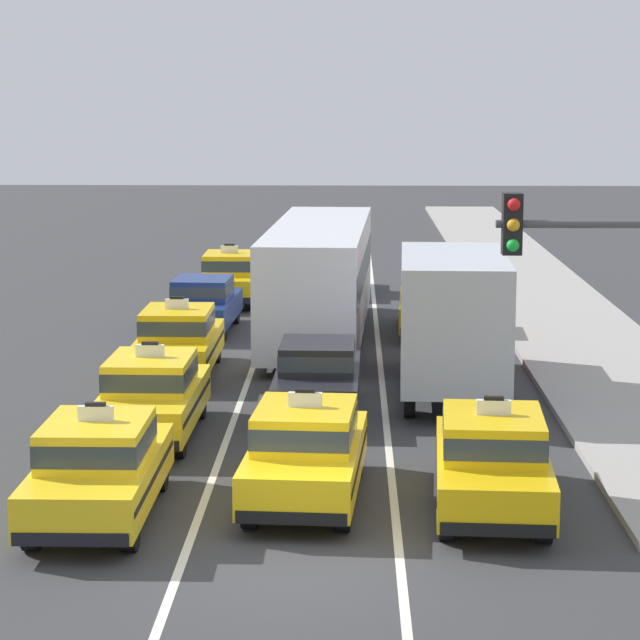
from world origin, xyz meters
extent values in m
plane|color=#353538|center=(0.00, 0.00, 0.00)|extent=(160.00, 160.00, 0.00)
cube|color=silver|center=(-1.60, 20.00, 0.00)|extent=(0.14, 80.00, 0.01)
cube|color=silver|center=(1.60, 20.00, 0.00)|extent=(0.14, 80.00, 0.01)
cube|color=#9E9993|center=(7.20, 15.00, 0.07)|extent=(4.00, 90.00, 0.15)
cylinder|color=black|center=(-3.91, 3.67, 0.32)|extent=(0.24, 0.64, 0.64)
cylinder|color=black|center=(-2.44, 3.67, 0.32)|extent=(0.24, 0.64, 0.64)
cylinder|color=black|center=(-3.92, 0.61, 0.32)|extent=(0.24, 0.64, 0.64)
cylinder|color=black|center=(-2.44, 0.61, 0.32)|extent=(0.24, 0.64, 0.64)
cube|color=yellow|center=(-3.18, 2.14, 0.67)|extent=(1.81, 4.50, 0.70)
cube|color=black|center=(-3.18, 2.14, 0.72)|extent=(1.83, 4.14, 0.10)
cube|color=yellow|center=(-3.18, 1.99, 1.34)|extent=(1.60, 2.10, 0.64)
cube|color=#2D3842|center=(-3.18, 1.99, 1.34)|extent=(1.62, 2.12, 0.35)
cube|color=white|center=(-3.18, 1.99, 1.78)|extent=(0.56, 0.12, 0.24)
cube|color=black|center=(-3.18, 1.99, 1.93)|extent=(0.32, 0.11, 0.06)
cube|color=black|center=(-3.17, 4.35, 0.42)|extent=(1.71, 0.14, 0.20)
cube|color=black|center=(-3.18, -0.07, 0.42)|extent=(1.71, 0.14, 0.20)
cylinder|color=black|center=(-3.82, 8.84, 0.32)|extent=(0.25, 0.64, 0.64)
cylinder|color=black|center=(-2.34, 8.82, 0.32)|extent=(0.25, 0.64, 0.64)
cylinder|color=black|center=(-3.86, 5.78, 0.32)|extent=(0.25, 0.64, 0.64)
cylinder|color=black|center=(-2.38, 5.76, 0.32)|extent=(0.25, 0.64, 0.64)
cube|color=yellow|center=(-3.10, 7.30, 0.67)|extent=(1.86, 4.52, 0.70)
cube|color=black|center=(-3.10, 7.30, 0.72)|extent=(1.87, 4.16, 0.10)
cube|color=yellow|center=(-3.10, 7.15, 1.34)|extent=(1.63, 2.12, 0.64)
cube|color=#2D3842|center=(-3.10, 7.15, 1.34)|extent=(1.65, 2.14, 0.35)
cube|color=white|center=(-3.10, 7.15, 1.78)|extent=(0.56, 0.13, 0.24)
cube|color=black|center=(-3.10, 7.15, 1.93)|extent=(0.32, 0.11, 0.06)
cube|color=black|center=(-3.07, 9.51, 0.42)|extent=(1.71, 0.16, 0.20)
cube|color=black|center=(-3.13, 5.09, 0.42)|extent=(1.71, 0.16, 0.20)
cylinder|color=black|center=(-4.08, 14.69, 0.32)|extent=(0.24, 0.64, 0.64)
cylinder|color=black|center=(-2.60, 14.69, 0.32)|extent=(0.24, 0.64, 0.64)
cylinder|color=black|center=(-4.08, 11.63, 0.32)|extent=(0.24, 0.64, 0.64)
cylinder|color=black|center=(-2.60, 11.63, 0.32)|extent=(0.24, 0.64, 0.64)
cube|color=yellow|center=(-3.34, 13.16, 0.67)|extent=(1.80, 4.50, 0.70)
cube|color=black|center=(-3.34, 13.16, 0.72)|extent=(1.82, 4.14, 0.10)
cube|color=yellow|center=(-3.34, 13.01, 1.34)|extent=(1.60, 2.10, 0.64)
cube|color=#2D3842|center=(-3.34, 13.01, 1.34)|extent=(1.62, 2.12, 0.35)
cube|color=white|center=(-3.34, 13.01, 1.78)|extent=(0.56, 0.12, 0.24)
cube|color=black|center=(-3.34, 13.01, 1.93)|extent=(0.32, 0.11, 0.06)
cube|color=black|center=(-3.34, 15.37, 0.42)|extent=(1.71, 0.14, 0.20)
cube|color=black|center=(-3.34, 10.95, 0.42)|extent=(1.71, 0.14, 0.20)
cylinder|color=black|center=(-4.06, 20.51, 0.32)|extent=(0.27, 0.65, 0.64)
cylinder|color=black|center=(-2.62, 20.45, 0.32)|extent=(0.27, 0.65, 0.64)
cylinder|color=black|center=(-4.17, 17.67, 0.32)|extent=(0.27, 0.65, 0.64)
cylinder|color=black|center=(-2.73, 17.61, 0.32)|extent=(0.27, 0.65, 0.64)
cube|color=navy|center=(-3.40, 19.06, 0.65)|extent=(1.93, 4.37, 0.66)
cube|color=navy|center=(-3.40, 18.96, 1.28)|extent=(1.63, 1.96, 0.60)
cube|color=#2D3842|center=(-3.40, 18.96, 1.28)|extent=(1.66, 1.98, 0.33)
cylinder|color=black|center=(-3.86, 25.93, 0.32)|extent=(0.24, 0.64, 0.64)
cylinder|color=black|center=(-2.38, 25.94, 0.32)|extent=(0.24, 0.64, 0.64)
cylinder|color=black|center=(-3.84, 22.87, 0.32)|extent=(0.24, 0.64, 0.64)
cylinder|color=black|center=(-2.37, 22.88, 0.32)|extent=(0.24, 0.64, 0.64)
cube|color=yellow|center=(-3.11, 24.40, 0.67)|extent=(1.82, 4.51, 0.70)
cube|color=black|center=(-3.11, 24.40, 0.72)|extent=(1.84, 4.15, 0.10)
cube|color=yellow|center=(-3.11, 24.25, 1.34)|extent=(1.61, 2.11, 0.64)
cube|color=#2D3842|center=(-3.11, 24.25, 1.34)|extent=(1.63, 2.13, 0.35)
cube|color=white|center=(-3.11, 24.25, 1.78)|extent=(0.56, 0.12, 0.24)
cube|color=black|center=(-3.11, 24.25, 1.93)|extent=(0.32, 0.11, 0.06)
cube|color=black|center=(-3.13, 26.61, 0.42)|extent=(1.71, 0.15, 0.20)
cube|color=black|center=(-3.10, 22.19, 0.42)|extent=(1.71, 0.15, 0.20)
cylinder|color=black|center=(-0.52, 4.76, 0.32)|extent=(0.28, 0.65, 0.64)
cylinder|color=black|center=(0.96, 4.66, 0.32)|extent=(0.28, 0.65, 0.64)
cylinder|color=black|center=(-0.72, 1.70, 0.32)|extent=(0.28, 0.65, 0.64)
cylinder|color=black|center=(0.75, 1.61, 0.32)|extent=(0.28, 0.65, 0.64)
cube|color=yellow|center=(0.12, 3.18, 0.67)|extent=(2.10, 4.61, 0.70)
cube|color=black|center=(0.12, 3.18, 0.72)|extent=(2.09, 4.25, 0.10)
cube|color=yellow|center=(0.11, 3.03, 1.34)|extent=(1.74, 2.20, 0.64)
cube|color=#2D3842|center=(0.11, 3.03, 1.34)|extent=(1.76, 2.22, 0.35)
cube|color=white|center=(0.11, 3.03, 1.78)|extent=(0.57, 0.16, 0.24)
cube|color=black|center=(0.11, 3.03, 1.93)|extent=(0.33, 0.13, 0.06)
cube|color=black|center=(0.27, 5.39, 0.42)|extent=(1.72, 0.25, 0.20)
cube|color=black|center=(-0.03, 0.98, 0.42)|extent=(1.72, 0.25, 0.20)
cylinder|color=black|center=(-0.54, 10.74, 0.32)|extent=(0.25, 0.64, 0.64)
cylinder|color=black|center=(0.90, 10.71, 0.32)|extent=(0.25, 0.64, 0.64)
cylinder|color=black|center=(-0.60, 7.90, 0.32)|extent=(0.25, 0.64, 0.64)
cylinder|color=black|center=(0.85, 7.87, 0.32)|extent=(0.25, 0.64, 0.64)
cube|color=black|center=(0.15, 9.30, 0.65)|extent=(1.84, 4.33, 0.66)
cube|color=black|center=(0.15, 9.20, 1.28)|extent=(1.60, 1.93, 0.60)
cube|color=#2D3842|center=(0.15, 9.20, 1.28)|extent=(1.62, 1.95, 0.33)
cylinder|color=black|center=(-0.88, 21.41, 0.32)|extent=(0.27, 0.65, 0.64)
cylinder|color=black|center=(1.11, 21.33, 0.32)|extent=(0.27, 0.65, 0.64)
cylinder|color=black|center=(-1.18, 14.70, 0.32)|extent=(0.27, 0.65, 0.64)
cylinder|color=black|center=(0.82, 14.61, 0.32)|extent=(0.27, 0.65, 0.64)
cube|color=silver|center=(-0.03, 18.01, 1.77)|extent=(2.98, 11.30, 2.90)
cube|color=#2D3842|center=(-0.03, 18.01, 2.02)|extent=(2.98, 10.85, 0.84)
cube|color=black|center=(0.21, 23.56, 2.97)|extent=(2.13, 0.17, 0.36)
cylinder|color=black|center=(-0.57, 28.30, 0.32)|extent=(0.25, 0.64, 0.64)
cylinder|color=black|center=(0.88, 28.28, 0.32)|extent=(0.25, 0.64, 0.64)
cylinder|color=black|center=(-0.61, 25.47, 0.32)|extent=(0.25, 0.64, 0.64)
cylinder|color=black|center=(0.83, 25.44, 0.32)|extent=(0.25, 0.64, 0.64)
cube|color=navy|center=(0.13, 26.87, 0.65)|extent=(1.83, 4.33, 0.66)
cube|color=navy|center=(0.13, 26.77, 1.28)|extent=(1.59, 1.93, 0.60)
cube|color=#2D3842|center=(0.13, 26.77, 1.28)|extent=(1.61, 1.95, 0.33)
cylinder|color=black|center=(2.54, 4.29, 0.32)|extent=(0.28, 0.65, 0.64)
cylinder|color=black|center=(4.02, 4.20, 0.32)|extent=(0.28, 0.65, 0.64)
cylinder|color=black|center=(2.36, 1.23, 0.32)|extent=(0.28, 0.65, 0.64)
cylinder|color=black|center=(3.83, 1.14, 0.32)|extent=(0.28, 0.65, 0.64)
cube|color=yellow|center=(3.19, 2.71, 0.67)|extent=(2.07, 4.60, 0.70)
cube|color=black|center=(3.19, 2.71, 0.72)|extent=(2.07, 4.24, 0.10)
cube|color=yellow|center=(3.18, 2.56, 1.34)|extent=(1.72, 2.19, 0.64)
cube|color=#2D3842|center=(3.18, 2.56, 1.34)|extent=(1.74, 2.21, 0.35)
cube|color=white|center=(3.18, 2.56, 1.78)|extent=(0.57, 0.15, 0.24)
cube|color=black|center=(3.18, 2.56, 1.93)|extent=(0.33, 0.13, 0.06)
cube|color=black|center=(3.32, 4.92, 0.42)|extent=(1.72, 0.24, 0.20)
cube|color=black|center=(3.05, 0.51, 0.42)|extent=(1.72, 0.24, 0.20)
cylinder|color=black|center=(2.26, 12.92, 0.32)|extent=(0.26, 0.65, 0.64)
cylinder|color=black|center=(4.15, 12.85, 0.32)|extent=(0.26, 0.65, 0.64)
cylinder|color=black|center=(2.11, 9.02, 0.32)|extent=(0.26, 0.65, 0.64)
cylinder|color=black|center=(4.01, 8.95, 0.32)|extent=(0.26, 0.65, 0.64)
cube|color=maroon|center=(3.24, 13.86, 1.37)|extent=(2.18, 2.28, 2.10)
cube|color=#2D3842|center=(3.28, 14.93, 1.67)|extent=(1.93, 0.13, 0.76)
cube|color=#B2B7C1|center=(3.12, 10.61, 1.92)|extent=(2.49, 5.28, 2.70)
cylinder|color=black|center=(2.48, 20.66, 0.32)|extent=(0.27, 0.65, 0.64)
cylinder|color=black|center=(3.95, 20.59, 0.32)|extent=(0.27, 0.65, 0.64)
cylinder|color=black|center=(2.34, 17.61, 0.32)|extent=(0.27, 0.65, 0.64)
cylinder|color=black|center=(3.81, 17.54, 0.32)|extent=(0.27, 0.65, 0.64)
cube|color=yellow|center=(3.15, 19.10, 0.67)|extent=(2.01, 4.58, 0.70)
cube|color=black|center=(3.15, 19.10, 0.72)|extent=(2.01, 4.22, 0.10)
cube|color=yellow|center=(3.14, 18.95, 1.34)|extent=(1.70, 2.17, 0.64)
cube|color=#2D3842|center=(3.14, 18.95, 1.34)|extent=(1.72, 2.19, 0.35)
cube|color=white|center=(3.14, 18.95, 1.78)|extent=(0.56, 0.15, 0.24)
cube|color=black|center=(3.14, 18.95, 1.93)|extent=(0.32, 0.12, 0.06)
cube|color=black|center=(3.25, 21.31, 0.42)|extent=(1.71, 0.22, 0.20)
cube|color=black|center=(3.04, 16.89, 0.42)|extent=(1.71, 0.22, 0.20)
cylinder|color=#47474C|center=(4.05, -2.00, 5.20)|extent=(2.80, 0.10, 0.10)
cube|color=black|center=(2.85, -2.00, 5.20)|extent=(0.24, 0.24, 0.76)
sphere|color=red|center=(2.85, -2.13, 5.45)|extent=(0.16, 0.16, 0.16)
sphere|color=orange|center=(2.85, -2.13, 5.20)|extent=(0.16, 0.16, 0.16)
sphere|color=green|center=(2.85, -2.13, 4.95)|extent=(0.16, 0.16, 0.16)
camera|label=1|loc=(0.88, -18.29, 6.80)|focal=74.18mm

